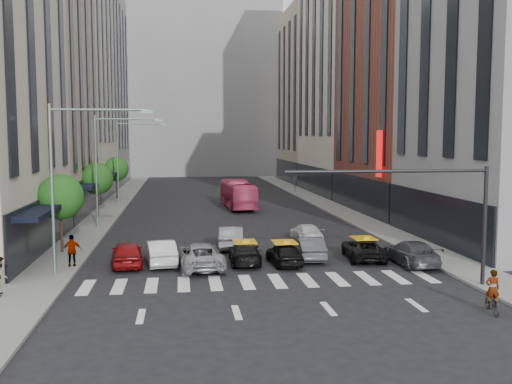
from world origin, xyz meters
name	(u,v)px	position (x,y,z in m)	size (l,w,h in m)	color
ground	(270,289)	(0.00, 0.00, 0.00)	(160.00, 160.00, 0.00)	black
sidewalk_left	(107,212)	(-11.50, 30.00, 0.07)	(3.00, 96.00, 0.15)	slate
sidewalk_right	(334,208)	(11.50, 30.00, 0.07)	(3.00, 96.00, 0.15)	slate
building_left_b	(39,87)	(-17.00, 28.00, 12.00)	(8.00, 16.00, 24.00)	tan
building_left_c	(73,50)	(-17.00, 46.00, 18.00)	(8.00, 20.00, 36.00)	beige
building_left_d	(97,88)	(-17.00, 65.00, 15.00)	(8.00, 18.00, 30.00)	gray
building_right_a	(496,10)	(17.00, 10.00, 16.00)	(8.00, 16.00, 32.00)	gray
building_right_b	(399,80)	(17.00, 27.00, 13.00)	(8.00, 18.00, 26.00)	brown
building_right_c	(345,39)	(17.00, 46.00, 20.00)	(8.00, 20.00, 40.00)	beige
building_right_d	(311,97)	(17.00, 65.00, 14.00)	(8.00, 18.00, 28.00)	tan
building_far	(201,82)	(0.00, 85.00, 18.00)	(30.00, 10.00, 36.00)	gray
tree_near	(61,197)	(-11.80, 10.00, 3.65)	(2.88, 2.88, 4.95)	black
tree_mid	(97,179)	(-11.80, 26.00, 3.65)	(2.88, 2.88, 4.95)	black
tree_far	(116,169)	(-11.80, 42.00, 3.65)	(2.88, 2.88, 4.95)	black
streetlamp_near	(70,166)	(-10.04, 4.00, 5.90)	(5.38, 0.25, 9.00)	gray
streetlamp_mid	(108,156)	(-10.04, 20.00, 5.90)	(5.38, 0.25, 9.00)	gray
streetlamp_far	(126,151)	(-10.04, 36.00, 5.90)	(5.38, 0.25, 9.00)	gray
traffic_signal	(431,198)	(7.69, -1.00, 4.47)	(10.10, 0.20, 6.00)	black
liberty_sign	(379,154)	(12.60, 20.00, 6.00)	(0.30, 0.70, 4.00)	red
car_red	(127,253)	(-7.40, 6.06, 0.73)	(1.73, 4.30, 1.47)	maroon
car_white_front	(160,252)	(-5.51, 6.22, 0.73)	(1.55, 4.44, 1.46)	silver
car_silver	(200,255)	(-3.28, 4.98, 0.73)	(2.42, 5.24, 1.46)	#999A9E
taxi_left	(245,253)	(-0.60, 5.88, 0.64)	(1.78, 4.39, 1.27)	black
taxi_center	(284,254)	(1.64, 5.17, 0.66)	(1.56, 3.87, 1.32)	black
car_grey_mid	(309,248)	(3.42, 6.49, 0.71)	(1.49, 4.28, 1.41)	#414349
taxi_right	(363,249)	(6.70, 6.05, 0.64)	(2.12, 4.60, 1.28)	black
car_grey_curb	(411,253)	(9.00, 4.25, 0.71)	(1.98, 4.87, 1.41)	#3D3F44
car_row2_left	(231,237)	(-0.99, 10.68, 0.74)	(1.57, 4.49, 1.48)	gray
car_row2_right	(306,232)	(4.59, 12.51, 0.61)	(1.72, 4.24, 1.23)	white
bus	(238,194)	(1.67, 32.21, 1.44)	(2.42, 10.33, 2.88)	#D43E6A
motorcycle	(492,303)	(8.69, -4.99, 0.43)	(0.57, 1.62, 0.85)	black
rider	(493,274)	(8.69, -4.99, 1.67)	(0.59, 0.39, 1.62)	gray
pedestrian_near	(0,276)	(-12.60, 0.10, 1.05)	(0.88, 0.68, 1.81)	gray
pedestrian_far	(72,251)	(-10.40, 5.74, 1.05)	(1.06, 0.44, 1.80)	gray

